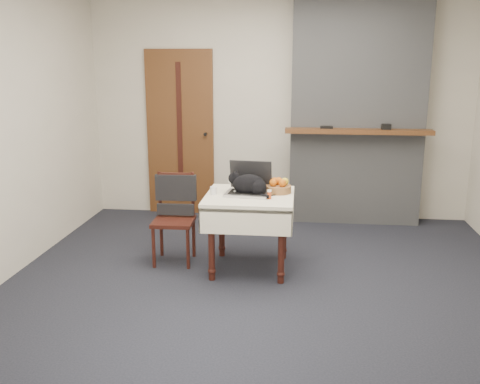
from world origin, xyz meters
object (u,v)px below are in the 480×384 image
Objects in this scene: cat at (250,185)px; pill_bottle at (269,194)px; cream_jar at (214,191)px; fruit_basket at (278,187)px; side_table at (250,207)px; door at (180,133)px; chair at (175,205)px; laptop at (249,186)px.

cat reaches higher than pill_bottle.
cat is 5.68× the size of cream_jar.
cream_jar is 0.59m from fruit_basket.
door is at bearing 119.82° from side_table.
chair reaches higher than side_table.
cat is 0.48× the size of chair.
laptop is 5.16× the size of pill_bottle.
side_table is 1.94× the size of cat.
pill_bottle is at bearing -37.06° from laptop.
cream_jar is at bearing -28.01° from chair.
laptop reaches higher than cream_jar.
chair is (-0.40, 0.20, -0.20)m from cream_jar.
side_table is at bearing 5.47° from cream_jar.
cat is at bearing -60.21° from door.
pill_bottle is at bearing -18.00° from cat.
laptop is 5.84× the size of cream_jar.
cat reaches higher than side_table.
fruit_basket is at bearing -52.76° from door.
side_table is at bearing 105.93° from cat.
door is 1.72m from chair.
fruit_basket is (0.25, 0.11, 0.17)m from side_table.
chair is at bearing 176.70° from fruit_basket.
pill_bottle is at bearing -35.61° from side_table.
chair reaches higher than cream_jar.
cat is at bearing -69.68° from laptop.
door reaches higher than laptop.
fruit_basket reaches higher than pill_bottle.
laptop is 1.79× the size of fruit_basket.
cat is at bearing -155.69° from fruit_basket.
chair is at bearing 161.78° from pill_bottle.
pill_bottle is 0.10× the size of chair.
pill_bottle is at bearing -105.65° from fruit_basket.
side_table is 3.37× the size of fruit_basket.
cat is 0.33m from cream_jar.
cream_jar is at bearing -68.82° from door.
door is 2.38× the size of chair.
fruit_basket is (0.25, 0.11, -0.04)m from cat.
cat is at bearing -14.97° from chair.
cream_jar is at bearing 168.77° from pill_bottle.
door reaches higher than cream_jar.
laptop is (1.01, -1.74, -0.23)m from door.
laptop is at bearing -59.81° from door.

